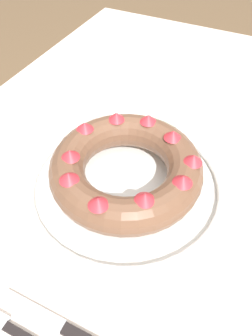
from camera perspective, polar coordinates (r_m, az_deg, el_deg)
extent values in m
plane|color=brown|center=(1.28, 0.30, -26.66)|extent=(8.00, 8.00, 0.00)
cube|color=beige|center=(0.61, 0.57, -6.72)|extent=(1.53, 0.92, 0.03)
cylinder|color=brown|center=(1.45, -1.76, 10.14)|extent=(0.06, 0.06, 0.72)
cylinder|color=white|center=(0.61, 0.00, -3.28)|extent=(0.34, 0.34, 0.01)
torus|color=white|center=(0.60, 0.00, -2.44)|extent=(0.35, 0.35, 0.01)
torus|color=brown|center=(0.57, 0.00, 0.00)|extent=(0.27, 0.27, 0.06)
cone|color=red|center=(0.62, -1.69, 9.02)|extent=(0.05, 0.05, 0.02)
cone|color=red|center=(0.60, -7.21, 7.29)|extent=(0.04, 0.04, 0.02)
cone|color=red|center=(0.55, -9.73, 2.44)|extent=(0.04, 0.04, 0.02)
cone|color=red|center=(0.52, -9.96, -1.48)|extent=(0.04, 0.04, 0.02)
cone|color=red|center=(0.48, -4.86, -5.87)|extent=(0.05, 0.05, 0.02)
cone|color=red|center=(0.48, 3.30, -5.07)|extent=(0.04, 0.04, 0.02)
cone|color=red|center=(0.51, 9.90, -1.96)|extent=(0.04, 0.04, 0.02)
cone|color=red|center=(0.55, 11.67, 1.61)|extent=(0.04, 0.04, 0.02)
cone|color=red|center=(0.58, 8.19, 5.81)|extent=(0.04, 0.04, 0.02)
cone|color=red|center=(0.62, 3.90, 8.63)|extent=(0.04, 0.04, 0.02)
cube|color=silver|center=(0.52, -15.89, -22.87)|extent=(0.02, 0.10, 0.00)
cube|color=#B2D1B7|center=(0.80, 8.16, 10.17)|extent=(0.12, 0.09, 0.00)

